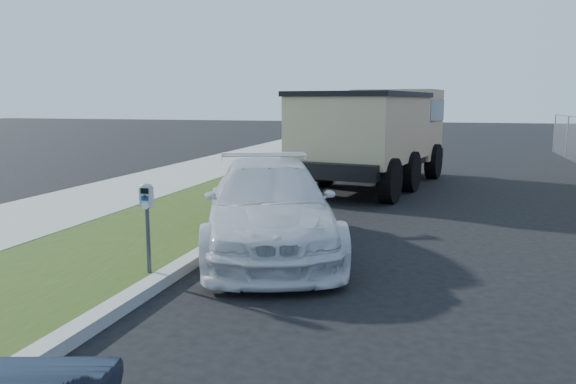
# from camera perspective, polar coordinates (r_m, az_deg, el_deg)

# --- Properties ---
(ground) EXTENTS (120.00, 120.00, 0.00)m
(ground) POSITION_cam_1_polar(r_m,az_deg,el_deg) (7.93, 7.90, -8.72)
(ground) COLOR black
(ground) RESTS_ON ground
(streetside) EXTENTS (6.12, 50.00, 0.15)m
(streetside) POSITION_cam_1_polar(r_m,az_deg,el_deg) (11.77, -18.56, -2.85)
(streetside) COLOR gray
(streetside) RESTS_ON ground
(parking_meter) EXTENTS (0.18, 0.13, 1.24)m
(parking_meter) POSITION_cam_1_polar(r_m,az_deg,el_deg) (7.71, -14.14, -1.64)
(parking_meter) COLOR #3F4247
(parking_meter) RESTS_ON ground
(white_wagon) EXTENTS (3.63, 5.39, 1.45)m
(white_wagon) POSITION_cam_1_polar(r_m,az_deg,el_deg) (9.29, -1.88, -1.35)
(white_wagon) COLOR silver
(white_wagon) RESTS_ON ground
(dump_truck) EXTENTS (3.93, 7.48, 2.79)m
(dump_truck) POSITION_cam_1_polar(r_m,az_deg,el_deg) (16.65, 8.97, 6.15)
(dump_truck) COLOR black
(dump_truck) RESTS_ON ground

